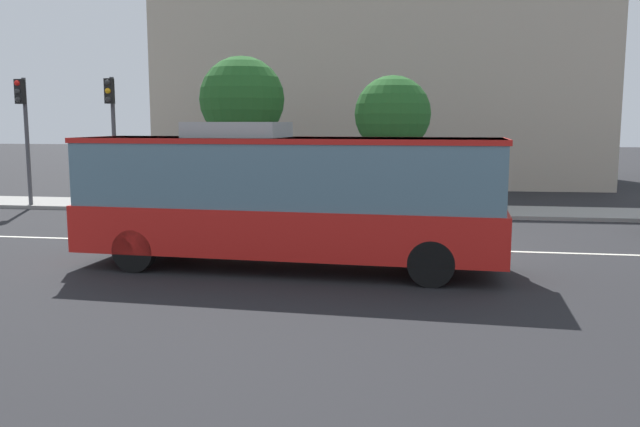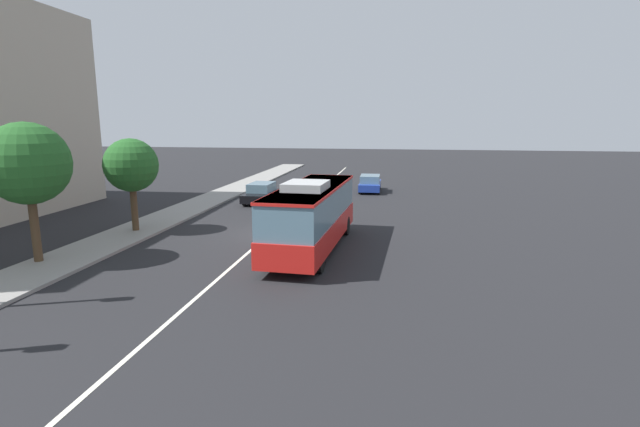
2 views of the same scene
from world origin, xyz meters
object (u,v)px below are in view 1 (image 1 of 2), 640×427
Objects in this scene: transit_bus at (287,193)px; traffic_light_near_corner at (24,119)px; street_tree_kerbside_left at (242,100)px; traffic_light_mid_block at (112,119)px; street_tree_kerbside_centre at (392,115)px.

transit_bus is 1.94× the size of traffic_light_near_corner.
street_tree_kerbside_left is (-4.24, 11.36, 2.56)m from transit_bus.
traffic_light_mid_block is 5.18m from street_tree_kerbside_left.
street_tree_kerbside_centre is at bearing 82.24° from transit_bus.
traffic_light_near_corner is 1.00× the size of street_tree_kerbside_centre.
transit_bus is 1.94× the size of street_tree_kerbside_centre.
street_tree_kerbside_centre is (6.18, -0.98, -0.63)m from street_tree_kerbside_left.
traffic_light_near_corner is 14.58m from street_tree_kerbside_centre.
street_tree_kerbside_centre is at bearing 95.14° from traffic_light_near_corner.
street_tree_kerbside_left is at bearing 105.15° from traffic_light_near_corner.
traffic_light_mid_block reaches higher than transit_bus.
transit_bus is 12.40m from street_tree_kerbside_left.
traffic_light_near_corner is at bearing -175.18° from street_tree_kerbside_centre.
street_tree_kerbside_left reaches higher than transit_bus.
street_tree_kerbside_centre reaches higher than transit_bus.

